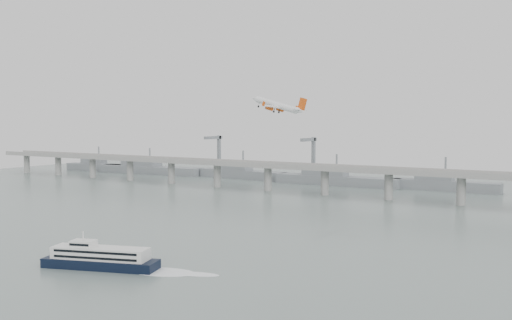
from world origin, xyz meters
The scene contains 5 objects.
ground centered at (0.00, 0.00, 0.00)m, with size 900.00×900.00×0.00m, color slate.
bridge centered at (-1.15, 200.00, 17.65)m, with size 800.00×22.00×23.90m.
distant_fleet centered at (-155.36, 265.08, 6.22)m, with size 453.00×60.90×40.00m.
ferry centered at (-6.36, -47.18, 3.82)m, with size 72.30×30.73×14.09m.
airliner centered at (-7.48, 90.32, 64.94)m, with size 38.47×34.69×12.28m.
Camera 1 is at (165.10, -207.13, 57.41)m, focal length 42.00 mm.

